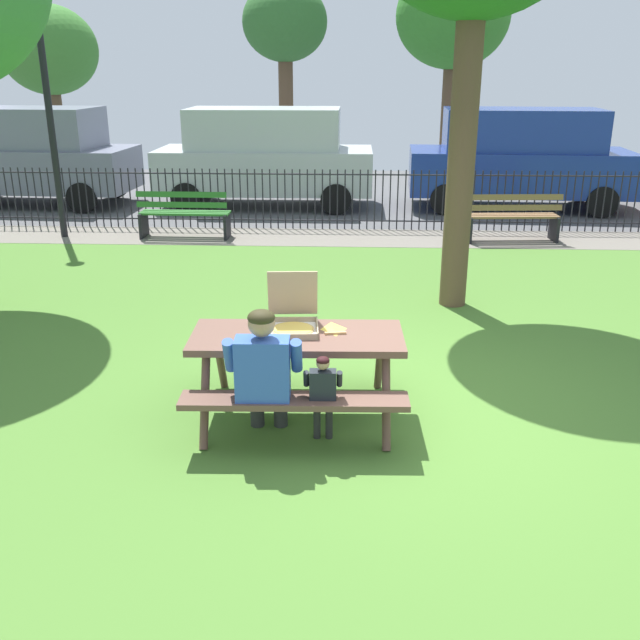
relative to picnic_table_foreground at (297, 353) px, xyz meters
The scene contains 18 objects.
ground 2.25m from the picnic_table_foreground, 62.26° to the left, with size 28.00×11.38×0.02m, color #4B782D.
cobblestone_walkway 7.00m from the picnic_table_foreground, 81.70° to the left, with size 28.00×1.40×0.01m, color slate.
street_asphalt 11.64m from the picnic_table_foreground, 85.03° to the left, with size 28.00×7.96×0.01m, color #515154.
picnic_table_foreground is the anchor object (origin of this frame).
pizza_box_open 0.30m from the picnic_table_foreground, 109.31° to the left, with size 0.47×0.53×0.48m.
pizza_slice_on_table 0.38m from the picnic_table_foreground, 21.10° to the left, with size 0.21×0.29×0.02m.
adult_at_table 0.56m from the picnic_table_foreground, 113.78° to the right, with size 0.62×0.60×1.19m.
child_at_table 0.59m from the picnic_table_foreground, 65.26° to the right, with size 0.31×0.30×0.81m.
iron_fence_streetside 7.67m from the picnic_table_foreground, 82.46° to the left, with size 21.16×0.03×1.12m.
park_bench_left 7.23m from the picnic_table_foreground, 110.60° to the left, with size 1.61×0.49×0.85m.
park_bench_center 7.50m from the picnic_table_foreground, 64.37° to the left, with size 1.63×0.57×0.85m.
lamp_post_walkway 8.48m from the picnic_table_foreground, 125.15° to the left, with size 0.28×0.28×4.04m.
parked_car_left 11.95m from the picnic_table_foreground, 124.17° to the left, with size 4.69×2.15×2.08m.
parked_car_center 10.00m from the picnic_table_foreground, 98.34° to the left, with size 4.61×1.96×2.08m.
parked_car_right 10.66m from the picnic_table_foreground, 68.04° to the left, with size 4.69×2.15×2.08m.
far_tree_left 19.84m from the picnic_table_foreground, 117.39° to the left, with size 2.98×2.98×4.73m.
far_tree_midleft 17.87m from the picnic_table_foreground, 95.51° to the left, with size 2.57×2.57×5.33m.
far_tree_center 18.15m from the picnic_table_foreground, 79.13° to the left, with size 3.40×3.40×5.86m.
Camera 1 is at (-0.55, -5.81, 2.91)m, focal length 39.69 mm.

